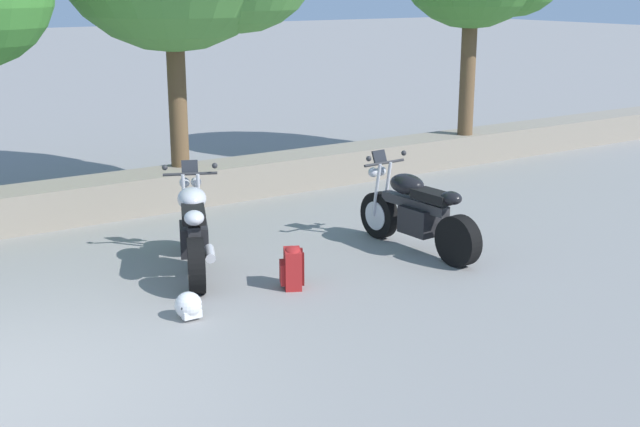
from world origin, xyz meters
The scene contains 4 objects.
motorcycle_silver_near_left centered at (2.79, 1.88, 0.49)m, with size 1.05×1.96×1.18m.
motorcycle_black_centre centered at (5.45, 1.04, 0.49)m, with size 0.67×2.07×1.18m.
rider_backpack centered at (3.44, 0.75, 0.24)m, with size 0.33×0.35×0.47m.
rider_helmet centered at (2.10, 0.56, 0.14)m, with size 0.28×0.28×0.28m.
Camera 1 is at (-1.08, -6.69, 3.27)m, focal length 46.60 mm.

